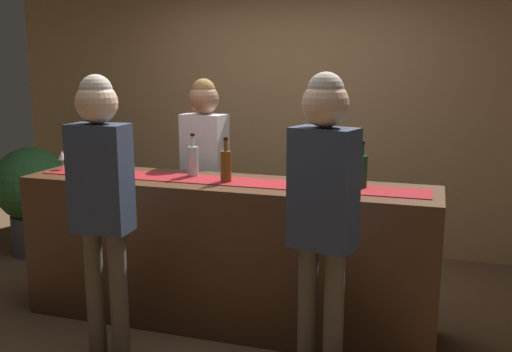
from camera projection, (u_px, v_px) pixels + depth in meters
The scene contains 13 objects.
ground_plane at pixel (226, 321), 4.03m from camera, with size 10.00×10.00×0.00m, color brown.
back_wall at pixel (293, 99), 5.53m from camera, with size 6.00×0.12×2.90m, color tan.
bar_counter at pixel (225, 253), 3.93m from camera, with size 2.83×0.60×1.01m, color #472B19.
counter_runner_cloth at pixel (224, 181), 3.83m from camera, with size 2.69×0.28×0.01m, color maroon.
wine_bottle_green at pixel (361, 171), 3.60m from camera, with size 0.07×0.07×0.30m.
wine_bottle_amber at pixel (226, 165), 3.79m from camera, with size 0.07×0.07×0.30m.
wine_bottle_clear at pixel (193, 160), 3.98m from camera, with size 0.07×0.07×0.30m.
wine_glass_near_customer at pixel (311, 172), 3.59m from camera, with size 0.07×0.07×0.14m.
wine_glass_mid_counter at pixel (62, 156), 4.22m from camera, with size 0.07×0.07×0.14m.
bartender at pixel (205, 161), 4.49m from camera, with size 0.36×0.24×1.68m.
customer_sipping at pixel (323, 198), 3.02m from camera, with size 0.38×0.28×1.75m.
customer_browsing at pixel (101, 187), 3.35m from camera, with size 0.35×0.24×1.73m.
potted_plant_tall at pixel (32, 193), 5.39m from camera, with size 0.70×0.70×1.02m.
Camera 1 is at (1.34, -3.51, 1.80)m, focal length 40.02 mm.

